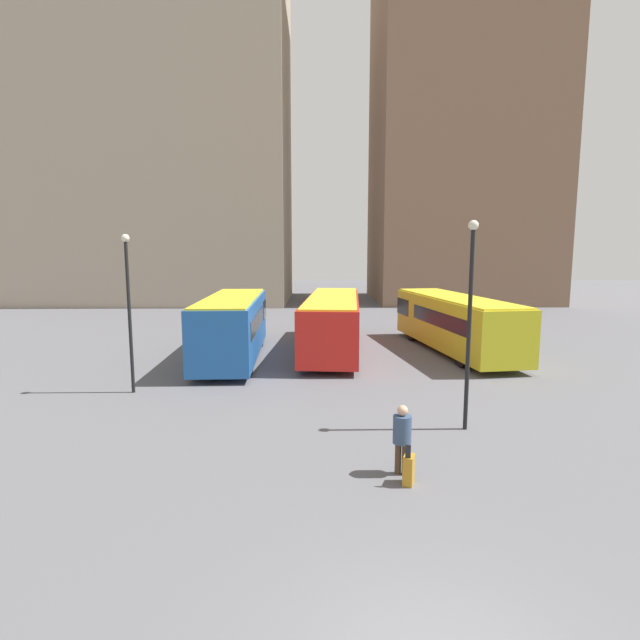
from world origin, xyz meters
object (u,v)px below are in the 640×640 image
suitcase (409,470)px  lamp_post_0 (129,301)px  bus_2 (454,321)px  lamp_post_1 (470,310)px  traveler (402,433)px  bus_0 (233,325)px  bus_1 (333,321)px

suitcase → lamp_post_0: 11.77m
bus_2 → lamp_post_1: bearing=158.0°
traveler → suitcase: (0.07, -0.51, -0.64)m
bus_0 → bus_1: size_ratio=0.84×
bus_0 → bus_2: size_ratio=0.88×
bus_1 → lamp_post_0: (-7.54, -7.79, 1.83)m
bus_2 → bus_0: bearing=89.9°
bus_2 → lamp_post_1: (-2.67, -11.21, 1.95)m
bus_0 → bus_1: bearing=-69.1°
bus_2 → suitcase: (-4.95, -14.64, -1.21)m
bus_1 → bus_2: (6.17, -0.40, 0.02)m
traveler → lamp_post_1: (2.35, 2.92, 2.52)m
bus_2 → lamp_post_0: (-13.70, -7.39, 1.81)m
bus_0 → lamp_post_1: lamp_post_1 is taller
traveler → bus_0: bearing=46.3°
traveler → lamp_post_1: bearing=-18.1°
bus_1 → lamp_post_1: 12.29m
bus_2 → lamp_post_0: bearing=109.7°
bus_2 → lamp_post_0: lamp_post_0 is taller
suitcase → lamp_post_1: lamp_post_1 is taller
bus_1 → lamp_post_0: size_ratio=2.05×
bus_1 → lamp_post_0: 10.99m
bus_1 → suitcase: size_ratio=12.17×
lamp_post_0 → bus_0: bearing=64.8°
bus_0 → traveler: bus_0 is taller
bus_0 → suitcase: size_ratio=10.20×
bus_0 → lamp_post_1: bearing=-141.0°
bus_1 → traveler: (1.15, -14.53, -0.55)m
lamp_post_1 → bus_1: bearing=106.7°
bus_2 → traveler: 15.01m
lamp_post_1 → lamp_post_0: bearing=160.9°
traveler → lamp_post_1: lamp_post_1 is taller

